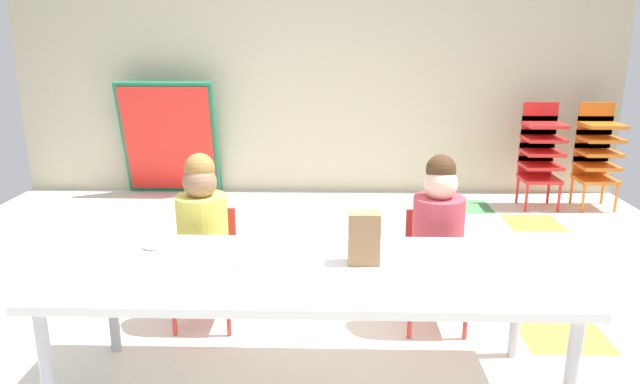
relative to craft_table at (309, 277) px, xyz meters
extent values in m
cube|color=silver|center=(-0.07, 0.54, -0.55)|extent=(5.70, 5.59, 0.02)
cube|color=#478C51|center=(1.28, 2.79, -0.53)|extent=(0.43, 0.43, 0.00)
cube|color=#336BB2|center=(-1.42, 0.99, -0.53)|extent=(0.43, 0.43, 0.00)
cube|color=orange|center=(1.28, 0.54, -0.53)|extent=(0.43, 0.43, 0.00)
cube|color=orange|center=(1.73, 2.34, -0.53)|extent=(0.43, 0.43, 0.00)
cube|color=beige|center=(-0.07, 3.34, 0.70)|extent=(5.70, 0.10, 2.47)
cube|color=white|center=(0.00, 0.00, 0.03)|extent=(2.08, 0.75, 0.04)
cylinder|color=#B2B2B7|center=(-0.96, -0.32, -0.26)|extent=(0.05, 0.05, 0.54)
cylinder|color=#B2B2B7|center=(0.96, -0.32, -0.26)|extent=(0.05, 0.05, 0.54)
cylinder|color=#B2B2B7|center=(-0.96, 0.32, -0.26)|extent=(0.05, 0.05, 0.54)
cylinder|color=#B2B2B7|center=(0.96, 0.32, -0.26)|extent=(0.05, 0.05, 0.54)
cube|color=red|center=(-0.57, 0.60, -0.24)|extent=(0.32, 0.30, 0.03)
cube|color=red|center=(-0.57, 0.75, -0.09)|extent=(0.29, 0.02, 0.30)
cylinder|color=#D8C64C|center=(-0.57, 0.60, -0.02)|extent=(0.30, 0.30, 0.38)
sphere|color=#8C664C|center=(-0.57, 0.60, 0.24)|extent=(0.17, 0.17, 0.17)
sphere|color=olive|center=(-0.57, 0.61, 0.31)|extent=(0.15, 0.15, 0.15)
cylinder|color=red|center=(-0.71, 0.47, -0.39)|extent=(0.02, 0.02, 0.28)
cylinder|color=red|center=(-0.43, 0.47, -0.39)|extent=(0.02, 0.02, 0.28)
cylinder|color=red|center=(-0.71, 0.73, -0.39)|extent=(0.02, 0.02, 0.28)
cylinder|color=red|center=(-0.43, 0.73, -0.39)|extent=(0.02, 0.02, 0.28)
cube|color=red|center=(0.63, 0.60, -0.24)|extent=(0.32, 0.30, 0.03)
cube|color=red|center=(0.63, 0.75, -0.09)|extent=(0.29, 0.02, 0.30)
cylinder|color=#BF3F4C|center=(0.63, 0.60, -0.02)|extent=(0.34, 0.34, 0.38)
sphere|color=beige|center=(0.63, 0.60, 0.24)|extent=(0.17, 0.17, 0.17)
sphere|color=#472D19|center=(0.63, 0.61, 0.31)|extent=(0.15, 0.15, 0.15)
cylinder|color=red|center=(0.49, 0.47, -0.39)|extent=(0.02, 0.02, 0.28)
cylinder|color=red|center=(0.77, 0.47, -0.39)|extent=(0.02, 0.02, 0.28)
cylinder|color=red|center=(0.49, 0.73, -0.39)|extent=(0.02, 0.02, 0.28)
cylinder|color=red|center=(0.77, 0.73, -0.39)|extent=(0.02, 0.02, 0.28)
cube|color=red|center=(1.90, 2.79, -0.28)|extent=(0.32, 0.30, 0.03)
cube|color=red|center=(1.90, 2.93, -0.19)|extent=(0.30, 0.02, 0.18)
cube|color=red|center=(1.90, 2.79, -0.16)|extent=(0.32, 0.30, 0.03)
cube|color=red|center=(1.90, 2.93, -0.07)|extent=(0.30, 0.02, 0.18)
cube|color=red|center=(1.90, 2.79, -0.04)|extent=(0.32, 0.30, 0.03)
cube|color=red|center=(1.90, 2.93, 0.05)|extent=(0.30, 0.02, 0.18)
cube|color=red|center=(1.90, 2.79, 0.08)|extent=(0.32, 0.30, 0.03)
cube|color=red|center=(1.90, 2.93, 0.17)|extent=(0.30, 0.02, 0.18)
cube|color=red|center=(1.90, 2.79, 0.20)|extent=(0.32, 0.30, 0.03)
cube|color=red|center=(1.90, 2.93, 0.29)|extent=(0.30, 0.02, 0.18)
cylinder|color=red|center=(1.76, 2.66, -0.41)|extent=(0.02, 0.02, 0.26)
cylinder|color=red|center=(2.04, 2.66, -0.41)|extent=(0.02, 0.02, 0.26)
cylinder|color=red|center=(1.76, 2.92, -0.41)|extent=(0.02, 0.02, 0.26)
cylinder|color=red|center=(2.04, 2.92, -0.41)|extent=(0.02, 0.02, 0.26)
cube|color=orange|center=(2.39, 2.79, -0.28)|extent=(0.32, 0.30, 0.03)
cube|color=orange|center=(2.39, 2.93, -0.19)|extent=(0.30, 0.02, 0.18)
cube|color=orange|center=(2.39, 2.79, -0.16)|extent=(0.32, 0.30, 0.03)
cube|color=orange|center=(2.39, 2.93, -0.07)|extent=(0.30, 0.02, 0.18)
cube|color=orange|center=(2.39, 2.79, -0.04)|extent=(0.32, 0.30, 0.03)
cube|color=orange|center=(2.39, 2.93, 0.05)|extent=(0.30, 0.02, 0.18)
cube|color=orange|center=(2.39, 2.79, 0.08)|extent=(0.32, 0.30, 0.03)
cube|color=orange|center=(2.39, 2.93, 0.17)|extent=(0.30, 0.02, 0.18)
cube|color=orange|center=(2.39, 2.79, 0.20)|extent=(0.32, 0.30, 0.03)
cube|color=orange|center=(2.39, 2.93, 0.29)|extent=(0.30, 0.02, 0.18)
cylinder|color=orange|center=(2.25, 2.66, -0.41)|extent=(0.02, 0.02, 0.26)
cylinder|color=orange|center=(2.53, 2.66, -0.41)|extent=(0.02, 0.02, 0.26)
cylinder|color=orange|center=(2.25, 2.92, -0.41)|extent=(0.02, 0.02, 0.26)
cylinder|color=orange|center=(2.53, 2.92, -0.41)|extent=(0.02, 0.02, 0.26)
cube|color=#19724C|center=(-1.46, 3.15, 0.00)|extent=(0.90, 0.28, 1.09)
cube|color=red|center=(-1.46, 3.11, 0.00)|extent=(0.83, 0.23, 0.99)
cube|color=#9E754C|center=(0.22, 0.05, 0.15)|extent=(0.13, 0.09, 0.22)
cylinder|color=white|center=(-0.69, 0.19, 0.05)|extent=(0.18, 0.18, 0.01)
cylinder|color=white|center=(-0.22, 0.00, 0.05)|extent=(0.18, 0.18, 0.01)
torus|color=white|center=(-0.69, 0.19, 0.07)|extent=(0.10, 0.10, 0.03)
camera|label=1|loc=(0.10, -2.16, 0.96)|focal=32.17mm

